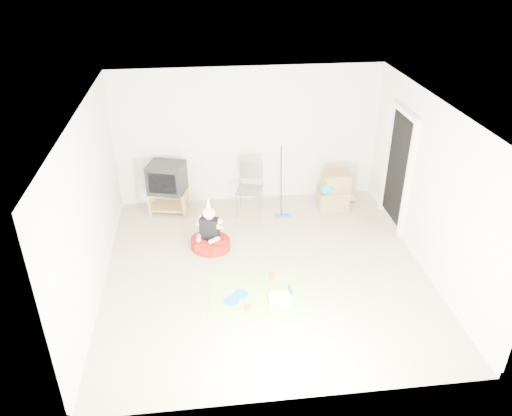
{
  "coord_description": "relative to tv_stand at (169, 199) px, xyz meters",
  "views": [
    {
      "loc": [
        -0.9,
        -6.34,
        4.66
      ],
      "look_at": [
        -0.1,
        0.4,
        0.9
      ],
      "focal_mm": 35.0,
      "sensor_mm": 36.0,
      "label": 1
    }
  ],
  "objects": [
    {
      "name": "birthday_cake",
      "position": [
        1.65,
        -2.85,
        -0.22
      ],
      "size": [
        0.32,
        0.27,
        0.15
      ],
      "color": "white",
      "rests_on": "party_mat"
    },
    {
      "name": "crt_tv",
      "position": [
        0.0,
        -0.0,
        0.45
      ],
      "size": [
        0.76,
        0.68,
        0.55
      ],
      "primitive_type": "cube",
      "rotation": [
        0.0,
        0.0,
        -0.29
      ],
      "color": "black",
      "rests_on": "tv_stand"
    },
    {
      "name": "blue_plate_far",
      "position": [
        0.96,
        -2.77,
        -0.25
      ],
      "size": [
        0.26,
        0.26,
        0.01
      ],
      "primitive_type": "cylinder",
      "rotation": [
        0.0,
        0.0,
        -0.14
      ],
      "color": "blue",
      "rests_on": "party_mat"
    },
    {
      "name": "ground",
      "position": [
        1.55,
        -2.06,
        -0.27
      ],
      "size": [
        5.0,
        5.0,
        0.0
      ],
      "primitive_type": "plane",
      "color": "tan",
      "rests_on": "ground"
    },
    {
      "name": "orange_cup_near",
      "position": [
        1.62,
        -2.33,
        -0.21
      ],
      "size": [
        0.11,
        0.11,
        0.09
      ],
      "primitive_type": "cylinder",
      "rotation": [
        0.0,
        0.0,
        -0.41
      ],
      "color": "#DF5818",
      "rests_on": "party_mat"
    },
    {
      "name": "folding_chair",
      "position": [
        1.5,
        -0.23,
        0.23
      ],
      "size": [
        0.56,
        0.54,
        1.02
      ],
      "color": "gray",
      "rests_on": "ground"
    },
    {
      "name": "blue_party_hat",
      "position": [
        1.83,
        -2.66,
        -0.19
      ],
      "size": [
        0.13,
        0.13,
        0.15
      ],
      "primitive_type": "cone",
      "rotation": [
        0.0,
        0.0,
        -0.32
      ],
      "color": "blue",
      "rests_on": "party_mat"
    },
    {
      "name": "cardboard_boxes",
      "position": [
        3.11,
        -0.19,
        0.08
      ],
      "size": [
        0.59,
        0.45,
        0.72
      ],
      "color": "#9B784B",
      "rests_on": "ground"
    },
    {
      "name": "seated_woman",
      "position": [
        0.72,
        -1.35,
        -0.06
      ],
      "size": [
        0.87,
        0.87,
        0.96
      ],
      "color": "#9F150E",
      "rests_on": "ground"
    },
    {
      "name": "orange_cup_far",
      "position": [
        1.19,
        -2.99,
        -0.21
      ],
      "size": [
        0.08,
        0.08,
        0.09
      ],
      "primitive_type": "cylinder",
      "rotation": [
        0.0,
        0.0,
        -0.05
      ],
      "color": "#DF5818",
      "rests_on": "party_mat"
    },
    {
      "name": "blue_plate_near",
      "position": [
        1.11,
        -2.63,
        -0.25
      ],
      "size": [
        0.28,
        0.28,
        0.01
      ],
      "primitive_type": "cylinder",
      "rotation": [
        0.0,
        0.0,
        -0.3
      ],
      "color": "blue",
      "rests_on": "party_mat"
    },
    {
      "name": "doorway_recess",
      "position": [
        4.03,
        -0.86,
        0.76
      ],
      "size": [
        0.02,
        0.9,
        2.05
      ],
      "primitive_type": "cube",
      "color": "black",
      "rests_on": "ground"
    },
    {
      "name": "floor_mop",
      "position": [
        2.11,
        -0.44,
        -0.01
      ],
      "size": [
        0.32,
        0.42,
        1.25
      ],
      "color": "blue",
      "rests_on": "ground"
    },
    {
      "name": "party_mat",
      "position": [
        1.36,
        -2.65,
        -0.26
      ],
      "size": [
        1.51,
        1.14,
        0.01
      ],
      "primitive_type": "cube",
      "rotation": [
        0.0,
        0.0,
        -0.06
      ],
      "color": "#DD2E7D",
      "rests_on": "ground"
    },
    {
      "name": "tv_stand",
      "position": [
        0.0,
        0.0,
        0.0
      ],
      "size": [
        0.78,
        0.57,
        0.45
      ],
      "color": "#9E7B47",
      "rests_on": "ground"
    },
    {
      "name": "book_pile",
      "position": [
        3.53,
        0.06,
        -0.23
      ],
      "size": [
        0.22,
        0.26,
        0.08
      ],
      "color": "#25702D",
      "rests_on": "ground"
    }
  ]
}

